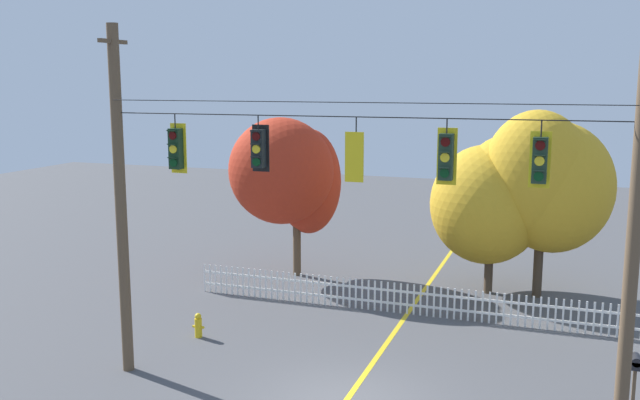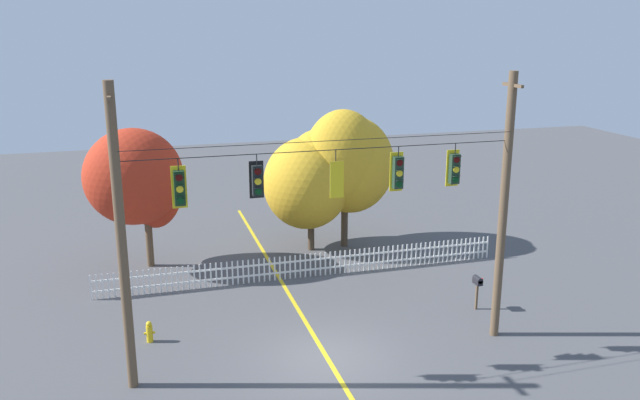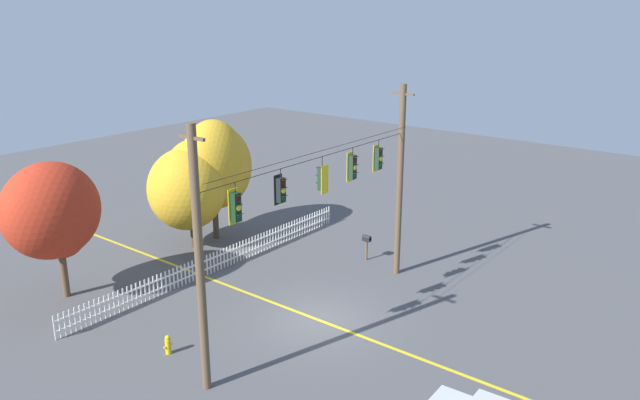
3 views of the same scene
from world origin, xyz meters
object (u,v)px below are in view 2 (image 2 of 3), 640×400
(autumn_oak_far_east, at_px, (347,162))
(roadside_mailbox, at_px, (478,283))
(traffic_signal_eastbound_side, at_px, (257,180))
(traffic_signal_northbound_primary, at_px, (336,179))
(autumn_maple_near_fence, at_px, (140,179))
(autumn_maple_mid, at_px, (311,179))
(traffic_signal_westbound_side, at_px, (454,169))
(fire_hydrant, at_px, (149,332))
(traffic_signal_southbound_primary, at_px, (398,172))
(traffic_signal_northbound_secondary, at_px, (179,188))

(autumn_oak_far_east, xyz_separation_m, roadside_mailbox, (2.45, -8.37, -3.09))
(autumn_oak_far_east, bearing_deg, traffic_signal_eastbound_side, -120.95)
(traffic_signal_northbound_primary, distance_m, autumn_oak_far_east, 11.28)
(autumn_maple_near_fence, bearing_deg, autumn_maple_mid, 3.23)
(traffic_signal_westbound_side, distance_m, fire_hydrant, 11.61)
(traffic_signal_southbound_primary, height_order, autumn_oak_far_east, traffic_signal_southbound_primary)
(autumn_oak_far_east, bearing_deg, traffic_signal_northbound_primary, -110.22)
(autumn_oak_far_east, bearing_deg, autumn_maple_mid, 179.30)
(traffic_signal_northbound_secondary, xyz_separation_m, traffic_signal_northbound_primary, (4.65, -0.02, -0.03))
(traffic_signal_northbound_primary, bearing_deg, roadside_mailbox, 18.25)
(traffic_signal_westbound_side, distance_m, autumn_maple_mid, 10.94)
(traffic_signal_eastbound_side, height_order, autumn_oak_far_east, traffic_signal_eastbound_side)
(traffic_signal_westbound_side, relative_size, autumn_maple_mid, 0.25)
(autumn_maple_mid, bearing_deg, traffic_signal_northbound_primary, -101.27)
(autumn_maple_mid, bearing_deg, fire_hydrant, -135.60)
(traffic_signal_southbound_primary, height_order, fire_hydrant, traffic_signal_southbound_primary)
(traffic_signal_northbound_primary, distance_m, roadside_mailbox, 8.26)
(traffic_signal_westbound_side, bearing_deg, autumn_maple_near_fence, 133.93)
(traffic_signal_southbound_primary, height_order, autumn_maple_mid, traffic_signal_southbound_primary)
(traffic_signal_eastbound_side, relative_size, autumn_maple_near_fence, 0.21)
(traffic_signal_southbound_primary, xyz_separation_m, autumn_maple_near_fence, (-7.71, 10.01, -1.98))
(autumn_oak_far_east, bearing_deg, fire_hydrant, -141.43)
(autumn_maple_mid, distance_m, fire_hydrant, 11.41)
(autumn_maple_mid, xyz_separation_m, roadside_mailbox, (4.21, -8.39, -2.35))
(traffic_signal_northbound_secondary, distance_m, autumn_maple_mid, 12.70)
(traffic_signal_northbound_primary, height_order, autumn_oak_far_east, traffic_signal_northbound_primary)
(traffic_signal_northbound_primary, xyz_separation_m, autumn_maple_mid, (2.09, 10.47, -2.57))
(autumn_maple_near_fence, bearing_deg, traffic_signal_northbound_secondary, -84.15)
(roadside_mailbox, bearing_deg, traffic_signal_eastbound_side, -166.70)
(autumn_maple_near_fence, xyz_separation_m, autumn_maple_mid, (7.76, 0.44, -0.65))
(traffic_signal_southbound_primary, height_order, traffic_signal_westbound_side, same)
(autumn_maple_near_fence, height_order, fire_hydrant, autumn_maple_near_fence)
(traffic_signal_eastbound_side, distance_m, roadside_mailbox, 10.26)
(autumn_oak_far_east, distance_m, roadside_mailbox, 9.25)
(traffic_signal_northbound_secondary, distance_m, traffic_signal_westbound_side, 8.62)
(fire_hydrant, height_order, roadside_mailbox, roadside_mailbox)
(roadside_mailbox, bearing_deg, autumn_maple_near_fence, 146.39)
(traffic_signal_northbound_primary, height_order, fire_hydrant, traffic_signal_northbound_primary)
(traffic_signal_northbound_primary, relative_size, traffic_signal_westbound_side, 1.02)
(traffic_signal_southbound_primary, relative_size, autumn_maple_near_fence, 0.23)
(autumn_maple_mid, relative_size, roadside_mailbox, 4.34)
(traffic_signal_northbound_primary, xyz_separation_m, fire_hydrant, (-5.77, 2.78, -5.64))
(traffic_signal_northbound_primary, relative_size, autumn_oak_far_east, 0.22)
(roadside_mailbox, bearing_deg, autumn_oak_far_east, 106.29)
(autumn_oak_far_east, bearing_deg, traffic_signal_northbound_secondary, -129.18)
(traffic_signal_eastbound_side, distance_m, autumn_maple_mid, 11.69)
(autumn_maple_near_fence, xyz_separation_m, roadside_mailbox, (11.97, -7.96, -3.00))
(fire_hydrant, relative_size, roadside_mailbox, 0.57)
(traffic_signal_northbound_secondary, bearing_deg, autumn_maple_near_fence, 95.85)
(fire_hydrant, bearing_deg, traffic_signal_westbound_side, -15.84)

